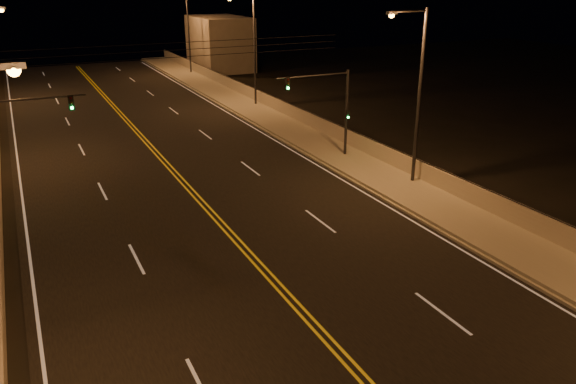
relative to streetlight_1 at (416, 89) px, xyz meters
name	(u,v)px	position (x,y,z in m)	size (l,w,h in m)	color
road	(231,234)	(-11.54, -1.66, -5.61)	(18.00, 120.00, 0.02)	black
sidewalk	(416,195)	(-0.74, -1.66, -5.47)	(3.60, 120.00, 0.30)	#9F9B85
curb	(388,202)	(-2.61, -1.66, -5.55)	(0.14, 120.00, 0.15)	#9F9B85
parapet_wall	(441,179)	(0.91, -1.66, -4.82)	(0.30, 120.00, 1.00)	#A99F8D
distant_building_right	(220,43)	(4.96, 45.83, -2.35)	(6.00, 10.00, 6.55)	gray
parapet_rail	(442,170)	(0.91, -1.66, -4.29)	(0.06, 0.06, 120.00)	black
lane_markings	(232,235)	(-11.54, -1.74, -5.60)	(17.32, 116.00, 0.00)	silver
streetlight_1	(416,89)	(0.00, 0.00, 0.00)	(2.55, 0.28, 9.81)	#2D2D33
streetlight_2	(252,45)	(0.00, 23.15, 0.00)	(2.55, 0.28, 9.81)	#2D2D33
streetlight_3	(186,27)	(0.00, 43.43, 0.00)	(2.55, 0.28, 9.81)	#2D2D33
traffic_signal_right	(333,104)	(-1.57, 6.12, -1.91)	(5.11, 0.31, 5.83)	#2D2D33
traffic_signal_left	(7,140)	(-20.31, 6.12, -1.91)	(5.11, 0.31, 5.83)	#2D2D33
overhead_wires	(166,51)	(-11.54, 7.84, 1.78)	(22.00, 0.03, 0.83)	black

